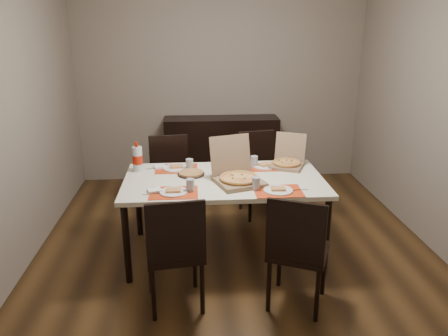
{
  "coord_description": "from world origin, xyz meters",
  "views": [
    {
      "loc": [
        -0.4,
        -3.86,
        2.09
      ],
      "look_at": [
        -0.11,
        -0.16,
        0.85
      ],
      "focal_mm": 35.0,
      "sensor_mm": 36.0,
      "label": 1
    }
  ],
  "objects_px": {
    "chair_near_right": "(297,248)",
    "pizza_box_center": "(238,176)",
    "chair_far_left": "(170,175)",
    "soda_bottle": "(138,159)",
    "chair_near_left": "(175,249)",
    "dining_table": "(224,185)",
    "sideboard": "(221,151)",
    "dip_bowl": "(230,169)",
    "chair_far_right": "(259,169)"
  },
  "relations": [
    {
      "from": "sideboard",
      "to": "chair_near_right",
      "type": "bearing_deg",
      "value": -82.74
    },
    {
      "from": "pizza_box_center",
      "to": "chair_far_left",
      "type": "bearing_deg",
      "value": 124.96
    },
    {
      "from": "chair_far_left",
      "to": "dip_bowl",
      "type": "distance_m",
      "value": 0.89
    },
    {
      "from": "chair_near_right",
      "to": "chair_far_left",
      "type": "bearing_deg",
      "value": 120.55
    },
    {
      "from": "sideboard",
      "to": "chair_far_right",
      "type": "distance_m",
      "value": 1.06
    },
    {
      "from": "chair_near_left",
      "to": "chair_far_left",
      "type": "height_order",
      "value": "same"
    },
    {
      "from": "chair_near_left",
      "to": "chair_far_right",
      "type": "height_order",
      "value": "same"
    },
    {
      "from": "chair_near_right",
      "to": "pizza_box_center",
      "type": "height_order",
      "value": "pizza_box_center"
    },
    {
      "from": "sideboard",
      "to": "chair_near_left",
      "type": "xyz_separation_m",
      "value": [
        -0.54,
        -2.77,
        0.06
      ]
    },
    {
      "from": "chair_near_right",
      "to": "chair_near_left",
      "type": "bearing_deg",
      "value": 176.02
    },
    {
      "from": "dining_table",
      "to": "soda_bottle",
      "type": "distance_m",
      "value": 0.86
    },
    {
      "from": "chair_near_right",
      "to": "soda_bottle",
      "type": "distance_m",
      "value": 1.76
    },
    {
      "from": "sideboard",
      "to": "chair_near_right",
      "type": "xyz_separation_m",
      "value": [
        0.36,
        -2.83,
        0.06
      ]
    },
    {
      "from": "chair_far_right",
      "to": "dip_bowl",
      "type": "relative_size",
      "value": 7.77
    },
    {
      "from": "sideboard",
      "to": "pizza_box_center",
      "type": "height_order",
      "value": "pizza_box_center"
    },
    {
      "from": "chair_far_left",
      "to": "soda_bottle",
      "type": "xyz_separation_m",
      "value": [
        -0.27,
        -0.54,
        0.36
      ]
    },
    {
      "from": "pizza_box_center",
      "to": "chair_near_right",
      "type": "bearing_deg",
      "value": -65.16
    },
    {
      "from": "chair_near_right",
      "to": "pizza_box_center",
      "type": "xyz_separation_m",
      "value": [
        -0.36,
        0.78,
        0.3
      ]
    },
    {
      "from": "chair_near_left",
      "to": "chair_near_right",
      "type": "height_order",
      "value": "same"
    },
    {
      "from": "chair_far_right",
      "to": "chair_near_left",
      "type": "bearing_deg",
      "value": -116.83
    },
    {
      "from": "chair_near_left",
      "to": "pizza_box_center",
      "type": "bearing_deg",
      "value": 53.45
    },
    {
      "from": "chair_near_right",
      "to": "soda_bottle",
      "type": "bearing_deg",
      "value": 137.44
    },
    {
      "from": "chair_near_right",
      "to": "pizza_box_center",
      "type": "relative_size",
      "value": 1.77
    },
    {
      "from": "chair_near_left",
      "to": "sideboard",
      "type": "bearing_deg",
      "value": 79.0
    },
    {
      "from": "sideboard",
      "to": "soda_bottle",
      "type": "xyz_separation_m",
      "value": [
        -0.91,
        -1.66,
        0.42
      ]
    },
    {
      "from": "sideboard",
      "to": "chair_near_right",
      "type": "height_order",
      "value": "chair_near_right"
    },
    {
      "from": "sideboard",
      "to": "chair_far_left",
      "type": "height_order",
      "value": "chair_far_left"
    },
    {
      "from": "soda_bottle",
      "to": "dining_table",
      "type": "bearing_deg",
      "value": -18.83
    },
    {
      "from": "sideboard",
      "to": "dining_table",
      "type": "xyz_separation_m",
      "value": [
        -0.11,
        -1.94,
        0.23
      ]
    },
    {
      "from": "pizza_box_center",
      "to": "dining_table",
      "type": "bearing_deg",
      "value": 134.95
    },
    {
      "from": "chair_far_left",
      "to": "soda_bottle",
      "type": "bearing_deg",
      "value": -116.39
    },
    {
      "from": "chair_far_left",
      "to": "chair_near_left",
      "type": "bearing_deg",
      "value": -86.28
    },
    {
      "from": "dining_table",
      "to": "dip_bowl",
      "type": "xyz_separation_m",
      "value": [
        0.08,
        0.21,
        0.08
      ]
    },
    {
      "from": "chair_far_right",
      "to": "soda_bottle",
      "type": "relative_size",
      "value": 3.28
    },
    {
      "from": "chair_far_right",
      "to": "pizza_box_center",
      "type": "xyz_separation_m",
      "value": [
        -0.36,
        -1.04,
        0.3
      ]
    },
    {
      "from": "chair_near_right",
      "to": "soda_bottle",
      "type": "height_order",
      "value": "soda_bottle"
    },
    {
      "from": "dip_bowl",
      "to": "soda_bottle",
      "type": "distance_m",
      "value": 0.88
    },
    {
      "from": "dining_table",
      "to": "pizza_box_center",
      "type": "height_order",
      "value": "pizza_box_center"
    },
    {
      "from": "sideboard",
      "to": "dining_table",
      "type": "bearing_deg",
      "value": -93.35
    },
    {
      "from": "chair_far_left",
      "to": "soda_bottle",
      "type": "distance_m",
      "value": 0.7
    },
    {
      "from": "soda_bottle",
      "to": "chair_far_right",
      "type": "bearing_deg",
      "value": 27.6
    },
    {
      "from": "sideboard",
      "to": "dining_table",
      "type": "relative_size",
      "value": 0.83
    },
    {
      "from": "sideboard",
      "to": "chair_near_right",
      "type": "relative_size",
      "value": 1.61
    },
    {
      "from": "chair_near_left",
      "to": "dip_bowl",
      "type": "bearing_deg",
      "value": 64.33
    },
    {
      "from": "dining_table",
      "to": "chair_near_right",
      "type": "xyz_separation_m",
      "value": [
        0.47,
        -0.9,
        -0.17
      ]
    },
    {
      "from": "chair_near_right",
      "to": "chair_far_left",
      "type": "xyz_separation_m",
      "value": [
        -1.01,
        1.7,
        0.0
      ]
    },
    {
      "from": "dining_table",
      "to": "dip_bowl",
      "type": "height_order",
      "value": "dip_bowl"
    },
    {
      "from": "chair_near_left",
      "to": "dip_bowl",
      "type": "xyz_separation_m",
      "value": [
        0.5,
        1.04,
        0.25
      ]
    },
    {
      "from": "dip_bowl",
      "to": "soda_bottle",
      "type": "bearing_deg",
      "value": 175.99
    },
    {
      "from": "dining_table",
      "to": "chair_near_right",
      "type": "distance_m",
      "value": 1.03
    }
  ]
}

